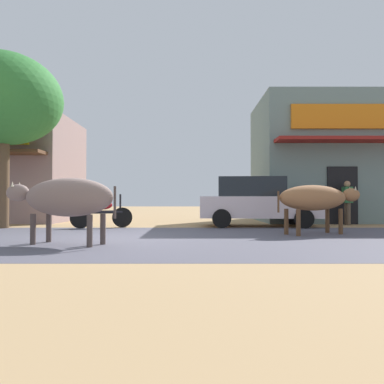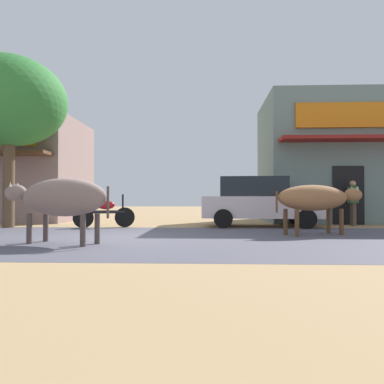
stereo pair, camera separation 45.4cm
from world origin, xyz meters
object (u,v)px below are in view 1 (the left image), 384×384
(pedestrian_by_shop, at_px, (347,199))
(parked_motorcycle, at_px, (102,213))
(roadside_tree, at_px, (3,100))
(cow_near_brown, at_px, (65,198))
(parked_hatchback_car, at_px, (256,201))
(cow_far_dark, at_px, (315,198))

(pedestrian_by_shop, bearing_deg, parked_motorcycle, -171.49)
(roadside_tree, height_order, cow_near_brown, roadside_tree)
(parked_hatchback_car, relative_size, parked_motorcycle, 2.18)
(roadside_tree, height_order, pedestrian_by_shop, roadside_tree)
(roadside_tree, bearing_deg, cow_far_dark, -13.05)
(parked_motorcycle, bearing_deg, pedestrian_by_shop, 8.51)
(roadside_tree, relative_size, cow_far_dark, 2.14)
(cow_far_dark, relative_size, pedestrian_by_shop, 1.66)
(roadside_tree, height_order, parked_motorcycle, roadside_tree)
(roadside_tree, distance_m, parked_hatchback_car, 8.80)
(roadside_tree, relative_size, parked_hatchback_car, 1.37)
(roadside_tree, distance_m, parked_motorcycle, 4.76)
(roadside_tree, xyz_separation_m, cow_far_dark, (9.17, -2.13, -3.13))
(parked_motorcycle, height_order, cow_far_dark, cow_far_dark)
(parked_hatchback_car, height_order, cow_far_dark, parked_hatchback_car)
(parked_motorcycle, xyz_separation_m, cow_far_dark, (6.04, -2.21, 0.45))
(parked_hatchback_car, xyz_separation_m, cow_near_brown, (-4.71, -5.11, 0.09))
(roadside_tree, height_order, cow_far_dark, roadside_tree)
(roadside_tree, xyz_separation_m, pedestrian_by_shop, (11.42, 1.33, -3.16))
(cow_near_brown, height_order, pedestrian_by_shop, pedestrian_by_shop)
(cow_near_brown, bearing_deg, pedestrian_by_shop, 35.24)
(parked_motorcycle, bearing_deg, parked_hatchback_car, 8.04)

